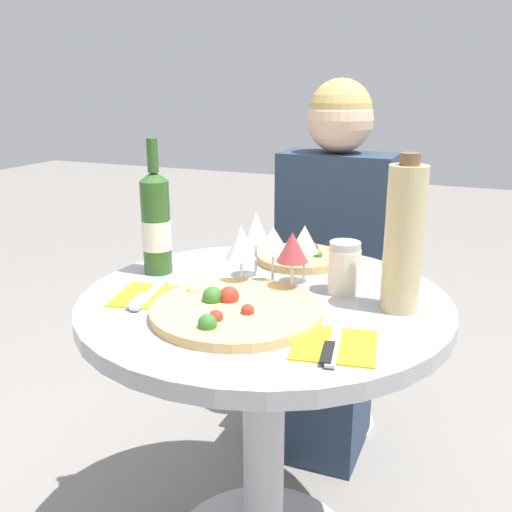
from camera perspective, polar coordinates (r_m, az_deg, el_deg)
The scene contains 15 objects.
dining_table at distance 1.37m, azimuth 0.81°, elevation -11.65°, with size 0.83×0.83×0.74m.
chair_behind_diner at distance 2.06m, azimuth 8.08°, elevation -4.72°, with size 0.37×0.37×0.90m.
seated_diner at distance 1.90m, azimuth 7.21°, elevation -2.63°, with size 0.37×0.41×1.21m.
pizza_large at distance 1.18m, azimuth -2.16°, elevation -5.40°, with size 0.36×0.36×0.05m.
pizza_small_far at distance 1.53m, azimuth 4.49°, elevation -0.10°, with size 0.23×0.23×0.05m.
wine_bottle at distance 1.43m, azimuth -9.96°, elevation 3.26°, with size 0.07×0.07×0.33m.
tall_carafe at distance 1.20m, azimuth 14.56°, elevation 1.72°, with size 0.08×0.08×0.33m.
sugar_shaker at distance 1.30m, azimuth 8.81°, elevation -1.16°, with size 0.07×0.07×0.12m.
wine_glass_back_right at distance 1.34m, azimuth 4.87°, elevation 1.55°, with size 0.07×0.07×0.14m.
wine_glass_front_right at distance 1.26m, azimuth 3.64°, elevation 0.72°, with size 0.07×0.07×0.15m.
wine_glass_front_left at distance 1.30m, azimuth -1.51°, elevation 1.26°, with size 0.07×0.07×0.15m.
wine_glass_back_left at distance 1.38m, azimuth -0.03°, elevation 2.71°, with size 0.07×0.07×0.16m.
wine_glass_center at distance 1.32m, azimuth 1.72°, elevation 1.49°, with size 0.07×0.07×0.14m.
place_setting_left at distance 1.30m, azimuth -10.64°, elevation -3.95°, with size 0.18×0.19×0.01m.
place_setting_right at distance 1.06m, azimuth 7.82°, elevation -8.82°, with size 0.17×0.19×0.01m.
Camera 1 is at (0.45, -1.11, 1.20)m, focal length 40.00 mm.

